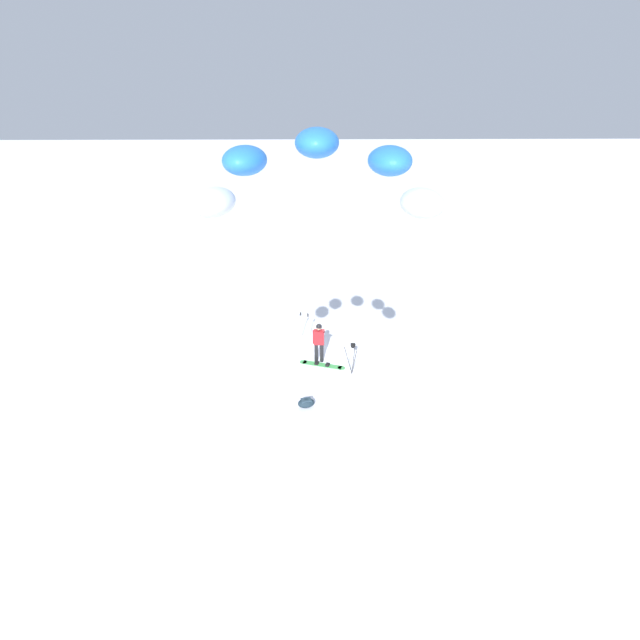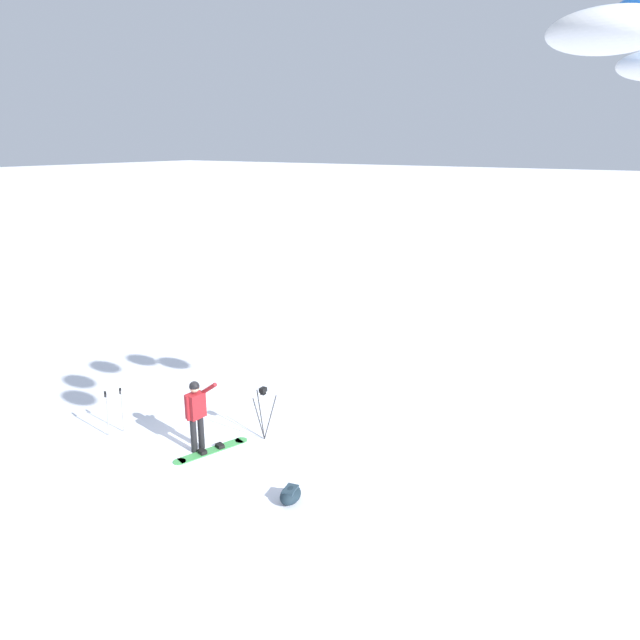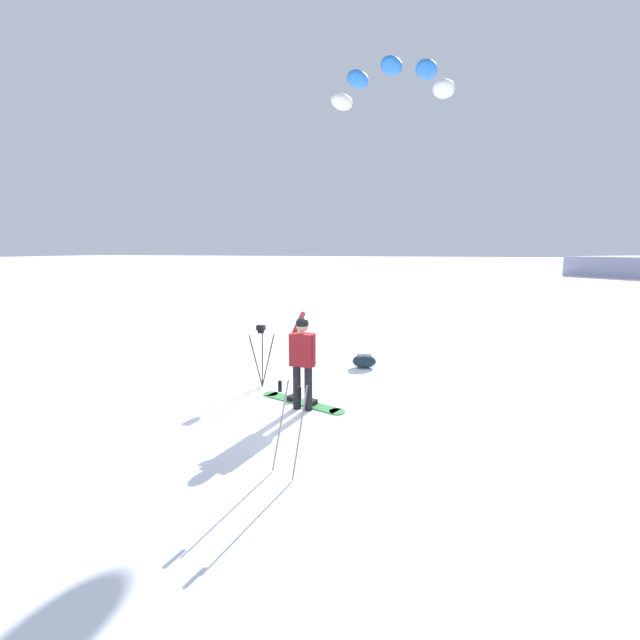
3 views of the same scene
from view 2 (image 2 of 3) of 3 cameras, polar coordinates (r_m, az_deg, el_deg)
The scene contains 6 objects.
ground_plane at distance 13.96m, azimuth -10.61°, elevation -12.30°, with size 300.00×300.00×0.00m, color white.
snowboarder at distance 13.67m, azimuth -11.71°, elevation -8.27°, with size 0.66×0.47×1.69m.
snowboard at distance 14.00m, azimuth -10.29°, elevation -12.07°, with size 0.78×1.76×0.10m.
gear_bag_large at distance 12.02m, azimuth -2.83°, elevation -16.24°, with size 0.49×0.63×0.31m.
camera_tripod at distance 13.95m, azimuth -5.43°, elevation -7.81°, with size 0.61×0.46×1.30m.
ski_poles at distance 14.88m, azimuth -18.98°, elevation -7.71°, with size 0.41×0.47×1.17m.
Camera 2 is at (-8.63, 8.69, 6.70)m, focal length 33.66 mm.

